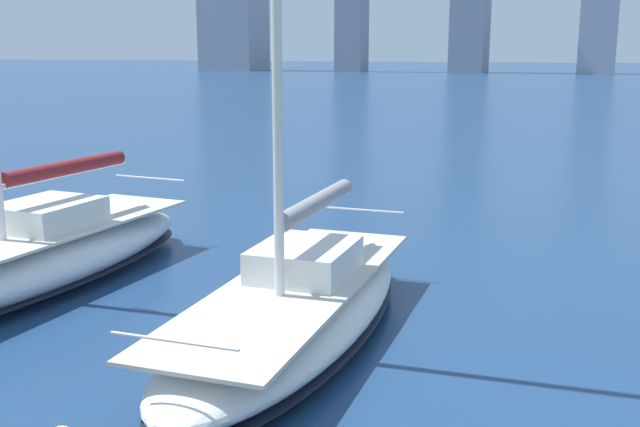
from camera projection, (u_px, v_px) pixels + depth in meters
sailboat_grey at (295, 304)px, 12.81m from camera, size 2.97×8.83×11.47m
sailboat_maroon at (32, 255)px, 15.62m from camera, size 3.16×9.43×11.50m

